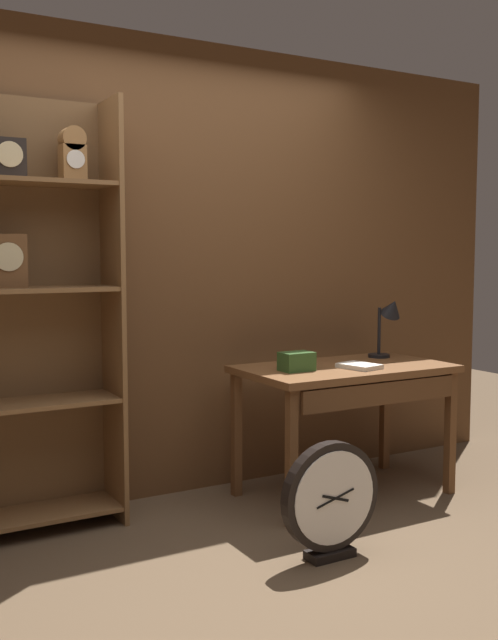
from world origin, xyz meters
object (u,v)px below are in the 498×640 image
(desk_lamp, at_px, (389,317))
(round_clock_large, at_px, (331,499))
(toolbox_small, at_px, (297,361))
(open_repair_manual, at_px, (359,366))
(workbench, at_px, (347,382))

(desk_lamp, distance_m, round_clock_large, 1.51)
(toolbox_small, height_order, round_clock_large, toolbox_small)
(toolbox_small, xyz_separation_m, open_repair_manual, (0.36, -0.10, -0.04))
(open_repair_manual, bearing_deg, desk_lamp, 18.04)
(workbench, distance_m, open_repair_manual, 0.14)
(round_clock_large, bearing_deg, workbench, 48.27)
(open_repair_manual, height_order, round_clock_large, open_repair_manual)
(toolbox_small, relative_size, open_repair_manual, 0.81)
(workbench, distance_m, toolbox_small, 0.37)
(toolbox_small, distance_m, round_clock_large, 0.90)
(toolbox_small, height_order, open_repair_manual, toolbox_small)
(desk_lamp, xyz_separation_m, open_repair_manual, (-0.42, -0.25, -0.24))
(open_repair_manual, bearing_deg, workbench, 83.48)
(workbench, bearing_deg, toolbox_small, 179.61)
(desk_lamp, relative_size, open_repair_manual, 1.75)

